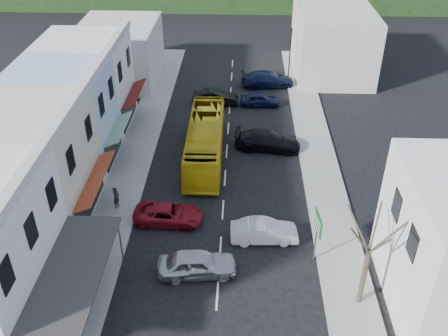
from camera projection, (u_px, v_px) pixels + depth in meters
ground at (220, 248)px, 31.79m from camera, size 120.00×120.00×0.00m
sidewalk_left at (133, 161)px, 40.37m from camera, size 3.00×52.00×0.15m
sidewalk_right at (319, 165)px, 39.88m from camera, size 3.00×52.00×0.15m
shopfront_row at (42, 150)px, 34.20m from camera, size 8.25×30.00×8.00m
distant_block_left at (119, 52)px, 53.16m from camera, size 8.00×10.00×6.00m
distant_block_right at (333, 41)px, 54.66m from camera, size 8.00×12.00×7.00m
bus at (205, 141)px, 40.14m from camera, size 2.59×11.62×3.10m
car_silver at (197, 265)px, 29.54m from camera, size 4.58×2.30×1.40m
car_white at (264, 231)px, 32.08m from camera, size 4.49×2.04×1.40m
car_red at (169, 214)px, 33.63m from camera, size 4.69×2.14×1.40m
car_black_near at (268, 142)px, 41.78m from camera, size 4.66×2.28×1.40m
car_navy_mid at (260, 99)px, 48.73m from camera, size 4.42×1.85×1.40m
car_black_far at (215, 98)px, 49.02m from camera, size 4.40×1.80×1.40m
car_navy_far at (267, 80)px, 52.68m from camera, size 4.70×2.40×1.40m
pedestrian_left at (116, 197)px, 34.72m from camera, size 0.52×0.67×1.70m
direction_sign at (316, 237)px, 29.89m from camera, size 0.57×1.69×3.66m
street_tree at (369, 253)px, 25.95m from camera, size 3.91×3.91×7.55m
traffic_signal at (290, 53)px, 53.56m from camera, size 1.14×1.41×5.58m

